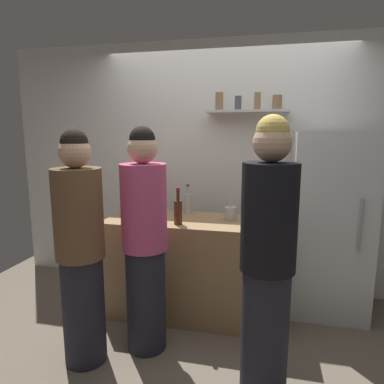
{
  "coord_description": "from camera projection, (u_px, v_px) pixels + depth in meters",
  "views": [
    {
      "loc": [
        0.46,
        -2.38,
        1.67
      ],
      "look_at": [
        -0.2,
        0.54,
        1.15
      ],
      "focal_mm": 32.0,
      "sensor_mm": 36.0,
      "label": 1
    }
  ],
  "objects": [
    {
      "name": "ground_plane",
      "position": [
        201.0,
        349.0,
        2.67
      ],
      "size": [
        5.28,
        5.28,
        0.0
      ],
      "primitive_type": "plane",
      "color": "#726656"
    },
    {
      "name": "person_blonde",
      "position": [
        267.0,
        261.0,
        2.1
      ],
      "size": [
        0.34,
        0.34,
        1.77
      ],
      "rotation": [
        0.0,
        0.0,
        0.57
      ],
      "color": "#262633",
      "rests_on": "ground"
    },
    {
      "name": "baking_pan",
      "position": [
        143.0,
        212.0,
        3.26
      ],
      "size": [
        0.34,
        0.24,
        0.05
      ],
      "primitive_type": "cube",
      "color": "gray",
      "rests_on": "counter"
    },
    {
      "name": "back_wall_assembly",
      "position": [
        225.0,
        167.0,
        3.65
      ],
      "size": [
        4.8,
        0.32,
        2.6
      ],
      "color": "white",
      "rests_on": "ground"
    },
    {
      "name": "water_bottle_plastic",
      "position": [
        262.0,
        208.0,
        3.0
      ],
      "size": [
        0.09,
        0.09,
        0.25
      ],
      "color": "silver",
      "rests_on": "counter"
    },
    {
      "name": "person_pink_top",
      "position": [
        145.0,
        243.0,
        2.56
      ],
      "size": [
        0.34,
        0.34,
        1.71
      ],
      "rotation": [
        0.0,
        0.0,
        5.99
      ],
      "color": "#262633",
      "rests_on": "ground"
    },
    {
      "name": "person_brown_jacket",
      "position": [
        81.0,
        251.0,
        2.41
      ],
      "size": [
        0.34,
        0.34,
        1.69
      ],
      "rotation": [
        0.0,
        0.0,
        0.79
      ],
      "color": "#262633",
      "rests_on": "ground"
    },
    {
      "name": "utensil_holder",
      "position": [
        231.0,
        213.0,
        3.04
      ],
      "size": [
        0.11,
        0.11,
        0.22
      ],
      "color": "#B2B2B7",
      "rests_on": "counter"
    },
    {
      "name": "wine_bottle_amber_glass",
      "position": [
        178.0,
        211.0,
        2.89
      ],
      "size": [
        0.07,
        0.07,
        0.32
      ],
      "color": "#472814",
      "rests_on": "counter"
    },
    {
      "name": "counter",
      "position": [
        192.0,
        267.0,
        3.15
      ],
      "size": [
        1.53,
        0.63,
        0.9
      ],
      "primitive_type": "cube",
      "color": "#9E7A51",
      "rests_on": "ground"
    },
    {
      "name": "wine_bottle_pale_glass",
      "position": [
        188.0,
        202.0,
        3.3
      ],
      "size": [
        0.07,
        0.07,
        0.28
      ],
      "color": "#B2BFB2",
      "rests_on": "counter"
    },
    {
      "name": "refrigerator",
      "position": [
        329.0,
        225.0,
        3.12
      ],
      "size": [
        0.68,
        0.6,
        1.67
      ],
      "color": "silver",
      "rests_on": "ground"
    }
  ]
}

